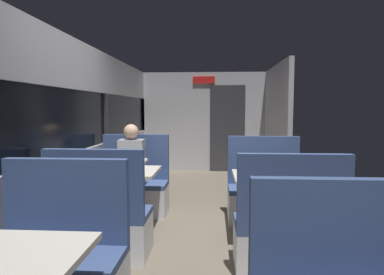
% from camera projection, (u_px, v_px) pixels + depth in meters
% --- Properties ---
extents(ground_plane, '(3.30, 9.20, 0.02)m').
position_uv_depth(ground_plane, '(193.00, 241.00, 3.78)').
color(ground_plane, '#665B4C').
extents(carriage_window_panel_left, '(0.09, 8.48, 2.30)m').
position_uv_depth(carriage_window_panel_left, '(65.00, 141.00, 3.77)').
color(carriage_window_panel_left, '#B2B2B7').
rests_on(carriage_window_panel_left, ground_plane).
extents(carriage_end_bulkhead, '(2.90, 0.11, 2.30)m').
position_uv_depth(carriage_end_bulkhead, '(206.00, 123.00, 7.84)').
color(carriage_end_bulkhead, '#B2B2B7').
rests_on(carriage_end_bulkhead, ground_plane).
extents(carriage_aisle_panel_right, '(0.08, 2.40, 2.30)m').
position_uv_depth(carriage_aisle_panel_right, '(276.00, 125.00, 6.56)').
color(carriage_aisle_panel_right, '#B2B2B7').
rests_on(carriage_aisle_panel_right, ground_plane).
extents(bench_near_window_facing_entry, '(0.95, 0.50, 1.10)m').
position_uv_depth(bench_near_window_facing_entry, '(58.00, 268.00, 2.42)').
color(bench_near_window_facing_entry, silver).
rests_on(bench_near_window_facing_entry, ground_plane).
extents(dining_table_mid_window, '(0.90, 0.70, 0.74)m').
position_uv_depth(dining_table_mid_window, '(120.00, 178.00, 4.00)').
color(dining_table_mid_window, '#9E9EA3').
rests_on(dining_table_mid_window, ground_plane).
extents(bench_mid_window_facing_end, '(0.95, 0.50, 1.10)m').
position_uv_depth(bench_mid_window_facing_end, '(101.00, 224.00, 3.33)').
color(bench_mid_window_facing_end, silver).
rests_on(bench_mid_window_facing_end, ground_plane).
extents(bench_mid_window_facing_entry, '(0.95, 0.50, 1.10)m').
position_uv_depth(bench_mid_window_facing_entry, '(134.00, 190.00, 4.73)').
color(bench_mid_window_facing_entry, silver).
rests_on(bench_mid_window_facing_entry, ground_plane).
extents(dining_table_rear_aisle, '(0.90, 0.70, 0.74)m').
position_uv_depth(dining_table_rear_aisle, '(275.00, 184.00, 3.69)').
color(dining_table_rear_aisle, '#9E9EA3').
rests_on(dining_table_rear_aisle, ground_plane).
extents(bench_rear_aisle_facing_end, '(0.95, 0.50, 1.10)m').
position_uv_depth(bench_rear_aisle_facing_end, '(288.00, 236.00, 3.02)').
color(bench_rear_aisle_facing_end, silver).
rests_on(bench_rear_aisle_facing_end, ground_plane).
extents(bench_rear_aisle_facing_entry, '(0.95, 0.50, 1.10)m').
position_uv_depth(bench_rear_aisle_facing_entry, '(264.00, 196.00, 4.41)').
color(bench_rear_aisle_facing_entry, silver).
rests_on(bench_rear_aisle_facing_entry, ground_plane).
extents(seated_passenger, '(0.47, 0.55, 1.26)m').
position_uv_depth(seated_passenger, '(132.00, 176.00, 4.63)').
color(seated_passenger, '#26262D').
rests_on(seated_passenger, ground_plane).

